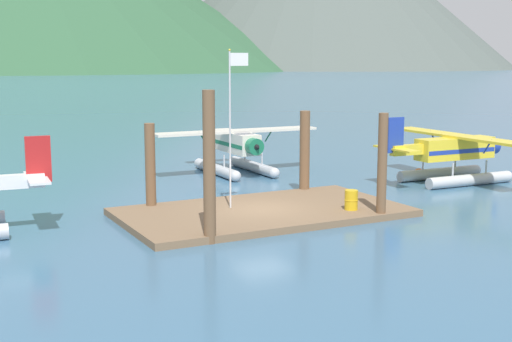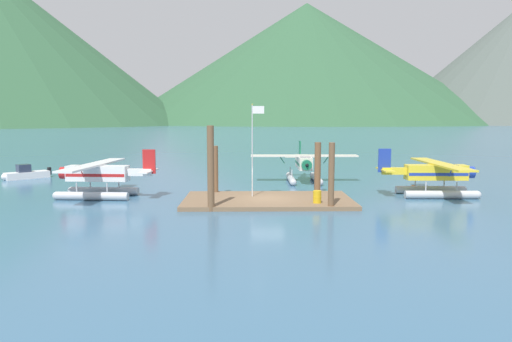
{
  "view_description": "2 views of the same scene",
  "coord_description": "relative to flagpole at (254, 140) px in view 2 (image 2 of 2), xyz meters",
  "views": [
    {
      "loc": [
        -14.21,
        -26.72,
        6.87
      ],
      "look_at": [
        0.49,
        1.57,
        1.75
      ],
      "focal_mm": 48.69,
      "sensor_mm": 36.0,
      "label": 1
    },
    {
      "loc": [
        -1.45,
        -34.13,
        6.3
      ],
      "look_at": [
        -0.89,
        -0.44,
        2.41
      ],
      "focal_mm": 32.46,
      "sensor_mm": 36.0,
      "label": 2
    }
  ],
  "objects": [
    {
      "name": "seaplane_yellow_stbd_fwd",
      "position": [
        14.72,
        1.64,
        -3.03
      ],
      "size": [
        7.98,
        10.44,
        3.84
      ],
      "color": "#B7BABF",
      "rests_on": "ground"
    },
    {
      "name": "seaplane_white_port_fwd",
      "position": [
        -12.35,
        1.46,
        -3.03
      ],
      "size": [
        7.97,
        10.48,
        3.84
      ],
      "color": "#B7BABF",
      "rests_on": "ground"
    },
    {
      "name": "flagpole",
      "position": [
        0.0,
        0.0,
        0.0
      ],
      "size": [
        0.95,
        0.1,
        7.04
      ],
      "color": "silver",
      "rests_on": "dock_platform"
    },
    {
      "name": "dock_platform",
      "position": [
        1.05,
        -0.88,
        -4.46
      ],
      "size": [
        12.49,
        6.92,
        0.3
      ],
      "primitive_type": "cube",
      "color": "brown",
      "rests_on": "ground"
    },
    {
      "name": "seaplane_cream_bow_right",
      "position": [
        5.05,
        10.22,
        -3.03
      ],
      "size": [
        10.42,
        7.98,
        3.84
      ],
      "color": "#B7BABF",
      "rests_on": "ground"
    },
    {
      "name": "piling_near_right",
      "position": [
        5.23,
        -3.98,
        -2.29
      ],
      "size": [
        0.41,
        0.41,
        4.64
      ],
      "primitive_type": "cylinder",
      "color": "brown",
      "rests_on": "ground"
    },
    {
      "name": "mooring_buoy",
      "position": [
        13.42,
        3.11,
        -4.27
      ],
      "size": [
        0.68,
        0.68,
        0.68
      ],
      "primitive_type": "sphere",
      "color": "orange",
      "rests_on": "ground"
    },
    {
      "name": "ground_plane",
      "position": [
        1.05,
        -0.88,
        -4.61
      ],
      "size": [
        1200.0,
        1200.0,
        0.0
      ],
      "primitive_type": "plane",
      "color": "#38607F"
    },
    {
      "name": "fuel_drum",
      "position": [
        4.46,
        -2.85,
        -3.87
      ],
      "size": [
        0.62,
        0.62,
        0.88
      ],
      "color": "gold",
      "rests_on": "dock_platform"
    },
    {
      "name": "mountain_ridge_west_peak",
      "position": [
        64.62,
        491.33,
        61.51
      ],
      "size": [
        414.28,
        414.28,
        132.24
      ],
      "color": "#2D5638",
      "rests_on": "ground"
    },
    {
      "name": "piling_far_left",
      "position": [
        -3.09,
        2.19,
        -2.58
      ],
      "size": [
        0.47,
        0.47,
        4.05
      ],
      "primitive_type": "cylinder",
      "color": "brown",
      "rests_on": "ground"
    },
    {
      "name": "boat_white_open_west",
      "position": [
        -23.62,
        13.11,
        -4.12
      ],
      "size": [
        4.09,
        3.97,
        1.5
      ],
      "color": "silver",
      "rests_on": "ground"
    },
    {
      "name": "piling_near_left",
      "position": [
        -2.94,
        -4.14,
        -1.72
      ],
      "size": [
        0.46,
        0.46,
        5.79
      ],
      "primitive_type": "cylinder",
      "color": "brown",
      "rests_on": "ground"
    },
    {
      "name": "piling_far_right",
      "position": [
        5.25,
        2.43,
        -2.45
      ],
      "size": [
        0.52,
        0.52,
        4.32
      ],
      "primitive_type": "cylinder",
      "color": "brown",
      "rests_on": "ground"
    }
  ]
}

